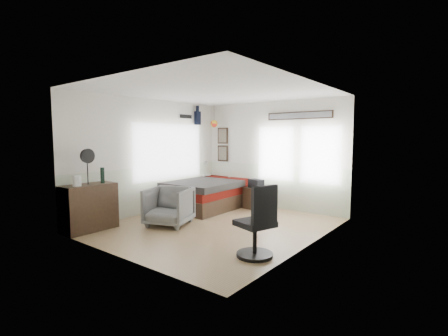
{
  "coord_description": "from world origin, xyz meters",
  "views": [
    {
      "loc": [
        4.11,
        -5.03,
        1.79
      ],
      "look_at": [
        -0.1,
        0.4,
        1.15
      ],
      "focal_mm": 26.0,
      "sensor_mm": 36.0,
      "label": 1
    }
  ],
  "objects_px": {
    "armchair": "(169,206)",
    "task_chair": "(258,228)",
    "dresser": "(89,207)",
    "bed": "(207,194)",
    "nightstand": "(256,198)"
  },
  "relations": [
    {
      "from": "armchair",
      "to": "nightstand",
      "type": "distance_m",
      "value": 2.49
    },
    {
      "from": "dresser",
      "to": "nightstand",
      "type": "height_order",
      "value": "dresser"
    },
    {
      "from": "dresser",
      "to": "armchair",
      "type": "distance_m",
      "value": 1.53
    },
    {
      "from": "bed",
      "to": "armchair",
      "type": "xyz_separation_m",
      "value": [
        0.51,
        -1.78,
        0.05
      ]
    },
    {
      "from": "task_chair",
      "to": "bed",
      "type": "bearing_deg",
      "value": 161.01
    },
    {
      "from": "dresser",
      "to": "nightstand",
      "type": "distance_m",
      "value": 3.93
    },
    {
      "from": "armchair",
      "to": "bed",
      "type": "bearing_deg",
      "value": 84.73
    },
    {
      "from": "dresser",
      "to": "task_chair",
      "type": "xyz_separation_m",
      "value": [
        3.36,
        0.75,
        0.0
      ]
    },
    {
      "from": "nightstand",
      "to": "dresser",
      "type": "bearing_deg",
      "value": -106.38
    },
    {
      "from": "armchair",
      "to": "task_chair",
      "type": "bearing_deg",
      "value": -31.72
    },
    {
      "from": "bed",
      "to": "task_chair",
      "type": "height_order",
      "value": "task_chair"
    },
    {
      "from": "bed",
      "to": "armchair",
      "type": "bearing_deg",
      "value": -75.16
    },
    {
      "from": "dresser",
      "to": "task_chair",
      "type": "height_order",
      "value": "task_chair"
    },
    {
      "from": "dresser",
      "to": "task_chair",
      "type": "bearing_deg",
      "value": 12.66
    },
    {
      "from": "armchair",
      "to": "task_chair",
      "type": "height_order",
      "value": "task_chair"
    }
  ]
}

